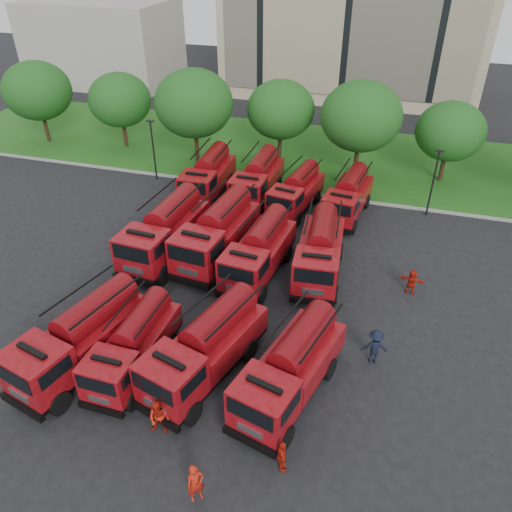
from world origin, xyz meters
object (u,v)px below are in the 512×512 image
Objects in this scene: fire_truck_5 at (217,232)px; fire_truck_1 at (134,345)px; fire_truck_0 at (81,337)px; fire_truck_3 at (291,368)px; firefighter_0 at (197,497)px; fire_truck_10 at (296,191)px; fire_truck_6 at (259,251)px; fire_truck_7 at (320,251)px; firefighter_3 at (372,361)px; fire_truck_4 at (165,231)px; firefighter_2 at (281,469)px; fire_truck_11 at (348,196)px; fire_truck_2 at (206,347)px; fire_truck_8 at (208,176)px; firefighter_1 at (162,432)px; fire_truck_9 at (257,179)px; firefighter_4 at (114,314)px; firefighter_5 at (409,292)px.

fire_truck_1 is at bearing -86.32° from fire_truck_5.
fire_truck_3 is (10.01, 0.99, -0.07)m from fire_truck_0.
fire_truck_3 is at bearing 26.45° from firefighter_0.
fire_truck_6 is at bearing -82.45° from fire_truck_10.
firefighter_3 is at bearing -63.67° from fire_truck_7.
fire_truck_0 is at bearing -136.26° from fire_truck_7.
fire_truck_3 is 17.85m from fire_truck_10.
fire_truck_4 is 4.98× the size of firefighter_2.
fire_truck_11 is 3.73× the size of firefighter_0.
fire_truck_2 is 6.37m from firefighter_2.
fire_truck_8 is 1.08× the size of fire_truck_10.
fire_truck_7 is at bearing 69.01° from firefighter_1.
fire_truck_2 is 4.16× the size of firefighter_1.
fire_truck_6 is 8.74m from fire_truck_10.
fire_truck_9 is 3.73× the size of firefighter_3.
firefighter_4 is (-0.38, -6.35, -1.82)m from fire_truck_4.
fire_truck_5 reaches higher than fire_truck_6.
fire_truck_0 reaches higher than fire_truck_10.
fire_truck_5 is 3.23m from fire_truck_6.
fire_truck_10 is 11.99m from firefighter_5.
fire_truck_2 is 18.48m from fire_truck_9.
fire_truck_7 is at bearing -52.51° from fire_truck_9.
firefighter_5 is (9.05, 0.63, -1.65)m from fire_truck_6.
firefighter_2 is 1.04× the size of firefighter_5.
firefighter_3 is (7.48, -5.62, -1.65)m from fire_truck_6.
firefighter_4 is at bearing 114.42° from fire_truck_0.
fire_truck_6 is 9.86m from fire_truck_11.
firefighter_5 is at bearing -52.59° from fire_truck_11.
firefighter_0 is at bearing -57.41° from fire_truck_4.
fire_truck_8 is 10.98m from fire_truck_11.
fire_truck_9 is 3.90× the size of firefighter_1.
fire_truck_0 is 1.04× the size of fire_truck_3.
fire_truck_5 reaches higher than firefighter_5.
firefighter_2 is (4.22, -21.36, -1.49)m from fire_truck_10.
fire_truck_8 is at bearing 106.30° from fire_truck_0.
fire_truck_10 reaches higher than firefighter_3.
fire_truck_1 is at bearing -69.56° from fire_truck_4.
fire_truck_0 reaches higher than fire_truck_6.
fire_truck_10 is 23.51m from firefighter_0.
fire_truck_8 is at bearing 101.23° from fire_truck_1.
fire_truck_6 is (6.33, -0.26, -0.17)m from fire_truck_4.
fire_truck_0 reaches higher than firefighter_3.
fire_truck_0 is 14.22m from firefighter_3.
fire_truck_3 is 0.93× the size of fire_truck_4.
fire_truck_8 is (-6.80, 9.13, 0.02)m from fire_truck_6.
fire_truck_2 reaches higher than firefighter_0.
firefighter_4 is at bearing -179.54° from fire_truck_3.
firefighter_0 is (4.85, -15.67, -1.83)m from fire_truck_5.
firefighter_0 reaches higher than firefighter_1.
fire_truck_11 is (10.20, 18.66, -0.17)m from fire_truck_0.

